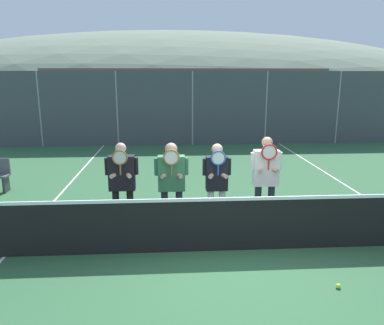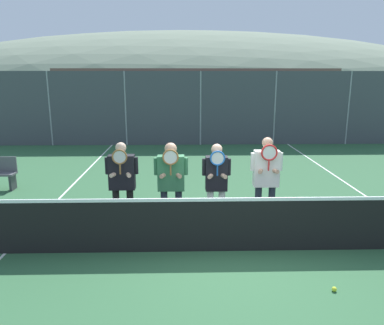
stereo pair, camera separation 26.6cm
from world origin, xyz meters
name	(u,v)px [view 1 (the left image)]	position (x,y,z in m)	size (l,w,h in m)	color
ground_plane	(230,250)	(0.00, 0.00, 0.00)	(120.00, 120.00, 0.00)	#2D5B38
hill_distant	(173,91)	(0.00, 62.99, 0.00)	(102.72, 57.07, 19.97)	slate
clubhouse_building	(185,94)	(0.12, 19.61, 1.66)	(17.25, 5.50, 3.28)	beige
fence_back	(193,109)	(0.00, 9.92, 1.54)	(18.92, 0.06, 3.08)	gray
tennis_net	(231,223)	(0.00, 0.00, 0.49)	(10.16, 0.09, 1.05)	gray
court_line_left_sideline	(57,198)	(-3.77, 3.00, 0.00)	(0.05, 16.00, 0.01)	white
court_line_right_sideline	(357,192)	(3.77, 3.00, 0.00)	(0.05, 16.00, 0.01)	white
player_leftmost	(122,180)	(-1.91, 0.94, 1.02)	(0.62, 0.34, 1.73)	black
player_center_left	(172,179)	(-0.98, 0.85, 1.05)	(0.63, 0.34, 1.73)	#232838
player_center_right	(217,181)	(-0.14, 0.86, 1.00)	(0.54, 0.34, 1.70)	white
player_rightmost	(266,175)	(0.82, 0.94, 1.07)	(0.61, 0.34, 1.81)	#232838
car_far_left	(95,115)	(-4.68, 13.13, 0.95)	(4.04, 1.94, 1.88)	slate
car_left_of_center	(194,115)	(0.31, 13.26, 0.91)	(4.46, 1.92, 1.78)	slate
car_center	(294,115)	(5.49, 13.25, 0.89)	(4.44, 2.02, 1.72)	slate
tennis_ball_on_court	(338,286)	(1.34, -1.26, 0.03)	(0.07, 0.07, 0.07)	#CCDB33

